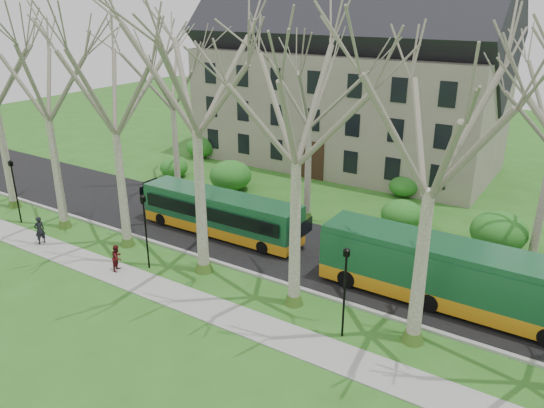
{
  "coord_description": "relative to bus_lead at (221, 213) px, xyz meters",
  "views": [
    {
      "loc": [
        14.21,
        -19.61,
        14.15
      ],
      "look_at": [
        -0.32,
        3.0,
        3.74
      ],
      "focal_mm": 35.0,
      "sensor_mm": 36.0,
      "label": 1
    }
  ],
  "objects": [
    {
      "name": "tree_row_far",
      "position": [
        4.07,
        6.14,
        4.56
      ],
      "size": [
        33.0,
        7.0,
        12.0
      ],
      "color": "gray",
      "rests_on": "ground"
    },
    {
      "name": "tree_row_verge",
      "position": [
        5.4,
        -4.56,
        5.56
      ],
      "size": [
        49.0,
        7.0,
        14.0
      ],
      "color": "gray",
      "rests_on": "ground"
    },
    {
      "name": "pedestrian_b",
      "position": [
        -1.77,
        -7.04,
        -0.62
      ],
      "size": [
        0.79,
        0.89,
        1.51
      ],
      "primitive_type": "imported",
      "rotation": [
        0.0,
        0.0,
        1.93
      ],
      "color": "#4E1214",
      "rests_on": "sidewalk"
    },
    {
      "name": "bus_follow",
      "position": [
        14.7,
        -0.63,
        0.26
      ],
      "size": [
        13.09,
        2.73,
        3.27
      ],
      "primitive_type": null,
      "rotation": [
        0.0,
        0.0,
        0.0
      ],
      "color": "#17502C",
      "rests_on": "road"
    },
    {
      "name": "bus_lead",
      "position": [
        0.0,
        0.0,
        0.0
      ],
      "size": [
        11.07,
        2.42,
        2.76
      ],
      "primitive_type": null,
      "rotation": [
        0.0,
        0.0,
        0.01
      ],
      "color": "#17502C",
      "rests_on": "road"
    },
    {
      "name": "curb",
      "position": [
        5.4,
        -3.36,
        -1.37
      ],
      "size": [
        80.0,
        0.25,
        0.14
      ],
      "primitive_type": "cube",
      "color": "#A5A39E",
      "rests_on": "ground"
    },
    {
      "name": "road",
      "position": [
        5.4,
        0.64,
        -1.41
      ],
      "size": [
        80.0,
        8.0,
        0.06
      ],
      "primitive_type": "cube",
      "color": "black",
      "rests_on": "ground"
    },
    {
      "name": "lamp_row",
      "position": [
        5.4,
        -5.86,
        1.13
      ],
      "size": [
        36.22,
        0.22,
        4.3
      ],
      "color": "black",
      "rests_on": "ground"
    },
    {
      "name": "hedges",
      "position": [
        0.73,
        9.14,
        -0.44
      ],
      "size": [
        30.6,
        8.6,
        2.0
      ],
      "color": "#27651C",
      "rests_on": "ground"
    },
    {
      "name": "sidewalk",
      "position": [
        5.4,
        -7.36,
        -1.41
      ],
      "size": [
        70.0,
        2.0,
        0.06
      ],
      "primitive_type": "cube",
      "color": "gray",
      "rests_on": "ground"
    },
    {
      "name": "ground",
      "position": [
        5.4,
        -4.86,
        -1.44
      ],
      "size": [
        120.0,
        120.0,
        0.0
      ],
      "primitive_type": "plane",
      "color": "#2A601B",
      "rests_on": "ground"
    },
    {
      "name": "pedestrian_a",
      "position": [
        -8.42,
        -7.22,
        -0.5
      ],
      "size": [
        0.5,
        0.69,
        1.76
      ],
      "primitive_type": "imported",
      "rotation": [
        0.0,
        0.0,
        -1.7
      ],
      "color": "black",
      "rests_on": "sidewalk"
    },
    {
      "name": "building",
      "position": [
        -0.6,
        19.14,
        6.63
      ],
      "size": [
        26.5,
        12.2,
        16.0
      ],
      "color": "gray",
      "rests_on": "ground"
    }
  ]
}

